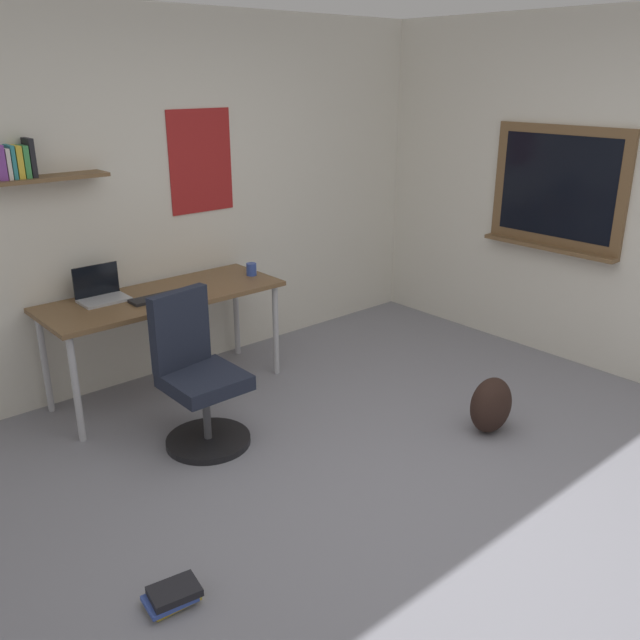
# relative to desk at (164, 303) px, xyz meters

# --- Properties ---
(ground_plane) EXTENTS (5.20, 5.20, 0.00)m
(ground_plane) POSITION_rel_desk_xyz_m (0.28, -2.05, -0.67)
(ground_plane) COLOR gray
(ground_plane) RESTS_ON ground
(wall_back) EXTENTS (5.00, 0.30, 2.60)m
(wall_back) POSITION_rel_desk_xyz_m (0.28, 0.40, 0.63)
(wall_back) COLOR silver
(wall_back) RESTS_ON ground
(desk) EXTENTS (1.65, 0.64, 0.74)m
(desk) POSITION_rel_desk_xyz_m (0.00, 0.00, 0.00)
(desk) COLOR brown
(desk) RESTS_ON ground
(office_chair) EXTENTS (0.52, 0.52, 0.95)m
(office_chair) POSITION_rel_desk_xyz_m (-0.20, -0.75, -0.26)
(office_chair) COLOR black
(office_chair) RESTS_ON ground
(laptop) EXTENTS (0.31, 0.21, 0.23)m
(laptop) POSITION_rel_desk_xyz_m (-0.37, 0.15, 0.12)
(laptop) COLOR #ADAFB5
(laptop) RESTS_ON desk
(keyboard) EXTENTS (0.37, 0.13, 0.02)m
(keyboard) POSITION_rel_desk_xyz_m (-0.08, -0.08, 0.08)
(keyboard) COLOR black
(keyboard) RESTS_ON desk
(computer_mouse) EXTENTS (0.10, 0.06, 0.03)m
(computer_mouse) POSITION_rel_desk_xyz_m (0.20, -0.08, 0.08)
(computer_mouse) COLOR #262628
(computer_mouse) RESTS_ON desk
(coffee_mug) EXTENTS (0.08, 0.08, 0.09)m
(coffee_mug) POSITION_rel_desk_xyz_m (0.72, -0.03, 0.11)
(coffee_mug) COLOR #334CA5
(coffee_mug) RESTS_ON desk
(backpack) EXTENTS (0.32, 0.22, 0.37)m
(backpack) POSITION_rel_desk_xyz_m (1.25, -1.85, -0.49)
(backpack) COLOR black
(backpack) RESTS_ON ground
(book_stack_on_floor) EXTENTS (0.25, 0.19, 0.08)m
(book_stack_on_floor) POSITION_rel_desk_xyz_m (-1.03, -1.85, -0.63)
(book_stack_on_floor) COLOR gold
(book_stack_on_floor) RESTS_ON ground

